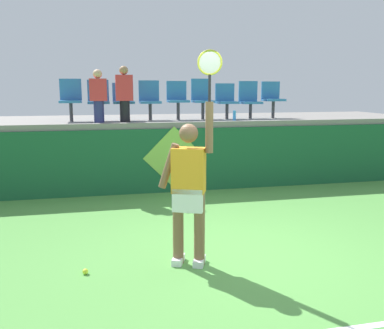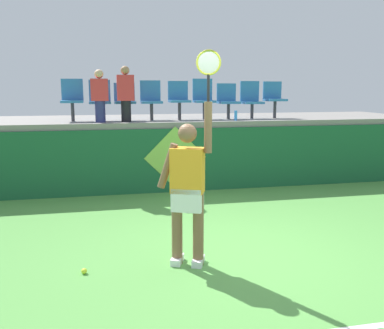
# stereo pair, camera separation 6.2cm
# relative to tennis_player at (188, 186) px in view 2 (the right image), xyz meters

# --- Properties ---
(ground_plane) EXTENTS (40.00, 40.00, 0.00)m
(ground_plane) POSITION_rel_tennis_player_xyz_m (0.66, 0.08, -0.97)
(ground_plane) COLOR #519342
(court_back_wall) EXTENTS (11.54, 0.20, 1.30)m
(court_back_wall) POSITION_rel_tennis_player_xyz_m (0.66, 3.65, -0.31)
(court_back_wall) COLOR #195633
(court_back_wall) RESTS_ON ground_plane
(spectator_platform) EXTENTS (11.54, 2.71, 0.12)m
(spectator_platform) POSITION_rel_tennis_player_xyz_m (0.66, 4.96, 0.40)
(spectator_platform) COLOR gray
(spectator_platform) RESTS_ON court_back_wall
(tennis_player) EXTENTS (0.71, 0.39, 2.52)m
(tennis_player) POSITION_rel_tennis_player_xyz_m (0.00, 0.00, 0.00)
(tennis_player) COLOR white
(tennis_player) RESTS_ON ground_plane
(tennis_ball) EXTENTS (0.07, 0.07, 0.07)m
(tennis_ball) POSITION_rel_tennis_player_xyz_m (-1.23, -0.03, -0.93)
(tennis_ball) COLOR #D1E533
(tennis_ball) RESTS_ON ground_plane
(water_bottle) EXTENTS (0.06, 0.06, 0.21)m
(water_bottle) POSITION_rel_tennis_player_xyz_m (1.80, 3.81, 0.56)
(water_bottle) COLOR #338CE5
(water_bottle) RESTS_ON spectator_platform
(stadium_chair_0) EXTENTS (0.44, 0.42, 0.87)m
(stadium_chair_0) POSITION_rel_tennis_player_xyz_m (-1.56, 4.37, 0.94)
(stadium_chair_0) COLOR #38383D
(stadium_chair_0) RESTS_ON spectator_platform
(stadium_chair_1) EXTENTS (0.44, 0.42, 0.85)m
(stadium_chair_1) POSITION_rel_tennis_player_xyz_m (-1.00, 4.38, 0.92)
(stadium_chair_1) COLOR #38383D
(stadium_chair_1) RESTS_ON spectator_platform
(stadium_chair_2) EXTENTS (0.44, 0.42, 0.79)m
(stadium_chair_2) POSITION_rel_tennis_player_xyz_m (-0.49, 4.37, 0.90)
(stadium_chair_2) COLOR #38383D
(stadium_chair_2) RESTS_ON spectator_platform
(stadium_chair_3) EXTENTS (0.44, 0.42, 0.84)m
(stadium_chair_3) POSITION_rel_tennis_player_xyz_m (0.07, 4.37, 0.92)
(stadium_chair_3) COLOR #38383D
(stadium_chair_3) RESTS_ON spectator_platform
(stadium_chair_4) EXTENTS (0.44, 0.42, 0.83)m
(stadium_chair_4) POSITION_rel_tennis_player_xyz_m (0.68, 4.37, 0.92)
(stadium_chair_4) COLOR #38383D
(stadium_chair_4) RESTS_ON spectator_platform
(stadium_chair_5) EXTENTS (0.44, 0.42, 0.88)m
(stadium_chair_5) POSITION_rel_tennis_player_xyz_m (1.23, 4.38, 0.94)
(stadium_chair_5) COLOR #38383D
(stadium_chair_5) RESTS_ON spectator_platform
(stadium_chair_6) EXTENTS (0.44, 0.42, 0.78)m
(stadium_chair_6) POSITION_rel_tennis_player_xyz_m (1.78, 4.37, 0.89)
(stadium_chair_6) COLOR #38383D
(stadium_chair_6) RESTS_ON spectator_platform
(stadium_chair_7) EXTENTS (0.44, 0.42, 0.83)m
(stadium_chair_7) POSITION_rel_tennis_player_xyz_m (2.34, 4.38, 0.90)
(stadium_chair_7) COLOR #38383D
(stadium_chair_7) RESTS_ON spectator_platform
(stadium_chair_8) EXTENTS (0.44, 0.42, 0.83)m
(stadium_chair_8) POSITION_rel_tennis_player_xyz_m (2.88, 4.37, 0.93)
(stadium_chair_8) COLOR #38383D
(stadium_chair_8) RESTS_ON spectator_platform
(spectator_0) EXTENTS (0.34, 0.20, 1.12)m
(spectator_0) POSITION_rel_tennis_player_xyz_m (-0.49, 3.97, 1.03)
(spectator_0) COLOR black
(spectator_0) RESTS_ON spectator_platform
(spectator_1) EXTENTS (0.34, 0.20, 1.04)m
(spectator_1) POSITION_rel_tennis_player_xyz_m (-1.00, 3.93, 0.99)
(spectator_1) COLOR navy
(spectator_1) RESTS_ON spectator_platform
(wall_signage_mount) EXTENTS (1.27, 0.01, 1.35)m
(wall_signage_mount) POSITION_rel_tennis_player_xyz_m (0.45, 3.55, -0.96)
(wall_signage_mount) COLOR #195633
(wall_signage_mount) RESTS_ON ground_plane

